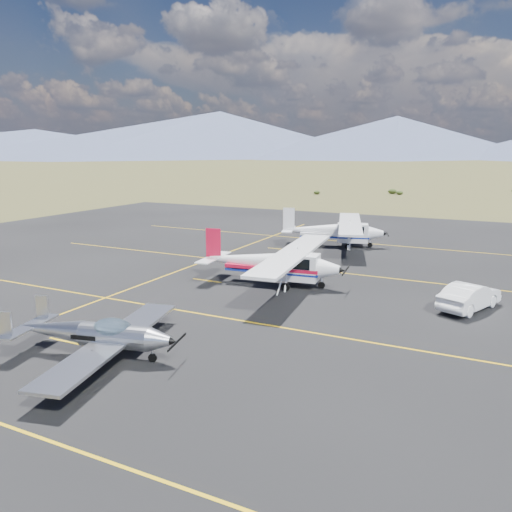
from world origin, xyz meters
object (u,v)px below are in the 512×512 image
Objects in this scene: aircraft_plain at (335,230)px; aircraft_cessna at (273,261)px; sedan at (470,296)px; aircraft_low_wing at (97,334)px.

aircraft_cessna is at bearing -104.88° from aircraft_plain.
aircraft_plain is 2.99× the size of sedan.
aircraft_low_wing is 25.60m from aircraft_plain.
aircraft_cessna is at bearing 69.29° from aircraft_low_wing.
sedan is at bearing 32.32° from aircraft_low_wing.
aircraft_cessna is at bearing 22.80° from sedan.
aircraft_cessna reaches higher than sedan.
aircraft_cessna reaches higher than aircraft_low_wing.
aircraft_plain is at bearing 73.82° from aircraft_low_wing.
aircraft_plain is (-0.33, 12.97, -0.02)m from aircraft_cessna.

